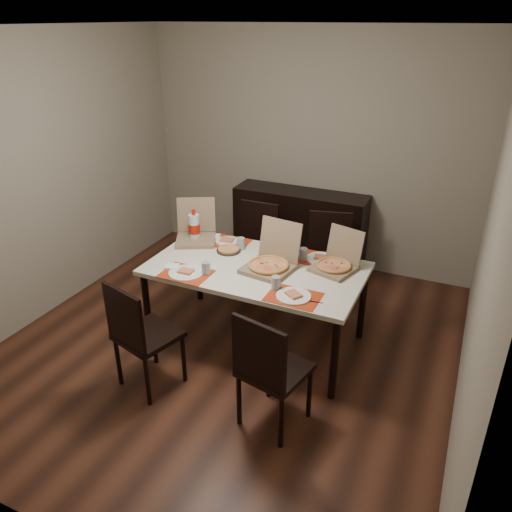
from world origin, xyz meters
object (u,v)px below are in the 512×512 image
Objects in this scene: chair_near_left at (140,333)px; pizza_box_center at (271,263)px; sideboard at (299,229)px; chair_far_right at (328,256)px; soda_bottle at (194,228)px; dip_bowl at (279,257)px; chair_near_right at (269,368)px; dining_table at (256,274)px; chair_far_left at (255,244)px.

chair_near_left is 1.99× the size of pizza_box_center.
chair_far_right is at bearing -50.63° from sideboard.
dip_bowl is at bearing -1.33° from soda_bottle.
pizza_box_center is at bearing -103.77° from chair_far_right.
chair_near_right is 7.65× the size of dip_bowl.
dip_bowl is (0.12, 0.23, 0.08)m from dining_table.
chair_near_right is (0.51, -0.91, -0.17)m from dining_table.
chair_near_right is 3.00× the size of soda_bottle.
pizza_box_center is (-0.23, -0.93, 0.30)m from chair_far_right.
chair_near_left is at bearing -115.38° from chair_far_right.
chair_near_left reaches higher than sideboard.
dining_table is 14.80× the size of dip_bowl.
sideboard is 12.33× the size of dip_bowl.
chair_far_left is (-0.24, -0.70, 0.06)m from sideboard.
chair_near_right is at bearing 1.12° from chair_near_left.
dip_bowl is at bearing -108.72° from chair_far_right.
soda_bottle is at bearing 100.11° from chair_near_left.
chair_near_right is (0.70, -2.52, 0.06)m from sideboard.
sideboard is at bearing 96.60° from dining_table.
pizza_box_center is at bearing -86.92° from dip_bowl.
chair_far_right reaches higher than dining_table.
chair_near_left is 1.36m from dip_bowl.
chair_far_right is (0.36, 0.94, -0.17)m from dining_table.
soda_bottle is at bearing -116.39° from chair_far_left.
dip_bowl is at bearing 60.89° from chair_near_left.
chair_far_right is (0.54, -0.66, 0.06)m from sideboard.
soda_bottle reaches higher than dip_bowl.
chair_near_left is 1.00× the size of chair_far_right.
chair_near_right is (1.05, 0.02, 0.00)m from chair_near_left.
dip_bowl is at bearing 63.68° from dining_table.
pizza_box_center is 1.51× the size of soda_bottle.
chair_near_right reaches higher than dip_bowl.
chair_near_left reaches higher than dining_table.
chair_near_left is 1.19m from pizza_box_center.
pizza_box_center reaches higher than sideboard.
chair_far_right is 1.35m from soda_bottle.
sideboard is 4.85× the size of soda_bottle.
chair_far_left is (-0.94, 1.82, 0.00)m from chair_near_right.
sideboard is at bearing 102.40° from dip_bowl.
soda_bottle is at bearing -147.94° from chair_far_right.
pizza_box_center reaches higher than chair_far_left.
dining_table is at bearing -64.97° from chair_far_left.
sideboard is 1.63m from dining_table.
dip_bowl is (0.65, 1.17, 0.25)m from chair_near_left.
chair_near_left is 1.05m from chair_near_right.
chair_near_right is 1.87m from chair_far_right.
chair_far_left is 3.00× the size of soda_bottle.
sideboard is at bearing 105.51° from chair_near_right.
dining_table is 1.94× the size of chair_near_left.
chair_far_left is (0.11, 1.84, 0.00)m from chair_near_left.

